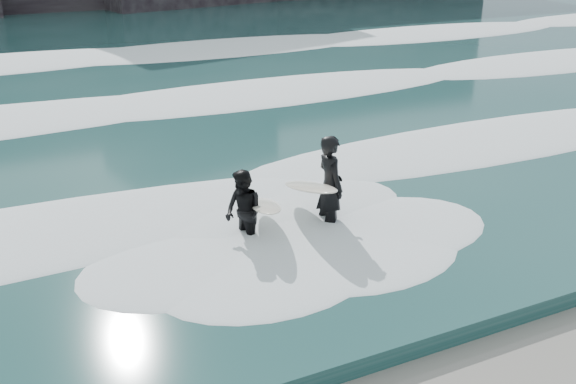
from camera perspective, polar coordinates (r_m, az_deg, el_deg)
name	(u,v)px	position (r m, az deg, el deg)	size (l,w,h in m)	color
sea	(87,46)	(32.36, -17.40, 12.31)	(90.00, 52.00, 0.30)	#1D4646
foam_near	(248,182)	(13.43, -3.57, 0.90)	(60.00, 3.20, 0.20)	white
foam_mid	(160,104)	(19.79, -11.33, 7.70)	(60.00, 4.00, 0.24)	white
foam_far	(103,53)	(28.42, -16.14, 11.76)	(60.00, 4.80, 0.30)	white
surfer_left	(326,186)	(11.68, 3.41, 0.51)	(1.06, 2.24, 1.93)	black
surfer_right	(246,212)	(11.13, -3.73, -1.78)	(1.29, 1.91, 1.52)	black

